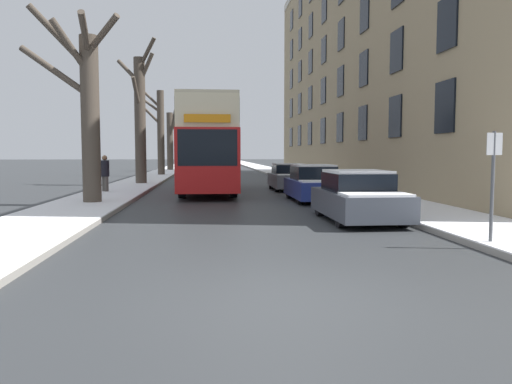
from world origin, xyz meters
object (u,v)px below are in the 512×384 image
object	(u,v)px
bare_tree_left_2	(160,130)
bare_tree_left_3	(171,138)
bare_tree_left_0	(87,108)
street_sign_post	(493,182)
bare_tree_left_1	(140,116)
pedestrian_left_sidewalk	(105,173)
parked_car_1	(314,184)
double_decker_bus	(208,142)
parked_car_0	(358,198)
oncoming_van	(196,161)
parked_car_2	(289,178)

from	to	relation	value
bare_tree_left_2	bare_tree_left_3	distance (m)	12.52
bare_tree_left_0	street_sign_post	size ratio (longest dim) A/B	2.96
bare_tree_left_1	pedestrian_left_sidewalk	size ratio (longest dim) A/B	4.70
bare_tree_left_1	parked_car_1	world-z (taller)	bare_tree_left_1
bare_tree_left_0	bare_tree_left_1	xyz separation A→B (m)	(0.31, 11.76, 0.57)
double_decker_bus	bare_tree_left_3	bearing A→B (deg)	97.51
bare_tree_left_0	double_decker_bus	distance (m)	7.73
bare_tree_left_1	parked_car_0	world-z (taller)	bare_tree_left_1
bare_tree_left_3	oncoming_van	size ratio (longest dim) A/B	1.67
pedestrian_left_sidewalk	street_sign_post	size ratio (longest dim) A/B	0.78
bare_tree_left_0	oncoming_van	world-z (taller)	bare_tree_left_0
bare_tree_left_3	pedestrian_left_sidewalk	world-z (taller)	bare_tree_left_3
parked_car_1	pedestrian_left_sidewalk	world-z (taller)	pedestrian_left_sidewalk
bare_tree_left_0	bare_tree_left_3	world-z (taller)	bare_tree_left_3
bare_tree_left_1	double_decker_bus	size ratio (longest dim) A/B	0.79
bare_tree_left_2	parked_car_2	xyz separation A→B (m)	(8.29, -16.66, -3.20)
parked_car_2	street_sign_post	bearing A→B (deg)	-85.20
parked_car_0	oncoming_van	xyz separation A→B (m)	(-5.34, 31.93, 0.58)
bare_tree_left_1	oncoming_van	distance (m)	15.86
double_decker_bus	pedestrian_left_sidewalk	world-z (taller)	double_decker_bus
pedestrian_left_sidewalk	parked_car_0	bearing A→B (deg)	-5.67
parked_car_1	pedestrian_left_sidewalk	size ratio (longest dim) A/B	2.28
bare_tree_left_3	parked_car_2	bearing A→B (deg)	-74.21
oncoming_van	pedestrian_left_sidewalk	distance (m)	22.26
bare_tree_left_1	bare_tree_left_2	xyz separation A→B (m)	(-0.03, 12.27, -0.27)
double_decker_bus	pedestrian_left_sidewalk	xyz separation A→B (m)	(-4.77, -1.19, -1.48)
parked_car_1	parked_car_2	distance (m)	6.16
parked_car_0	parked_car_2	xyz separation A→B (m)	(0.00, 12.21, -0.02)
parked_car_0	bare_tree_left_1	bearing A→B (deg)	116.45
bare_tree_left_1	street_sign_post	distance (m)	23.25
double_decker_bus	oncoming_van	size ratio (longest dim) A/B	2.23
bare_tree_left_0	bare_tree_left_3	distance (m)	36.55
bare_tree_left_1	parked_car_1	bearing A→B (deg)	-51.94
parked_car_2	double_decker_bus	bearing A→B (deg)	-166.27
bare_tree_left_0	bare_tree_left_3	bearing A→B (deg)	89.49
pedestrian_left_sidewalk	street_sign_post	distance (m)	17.74
parked_car_2	bare_tree_left_3	bearing A→B (deg)	105.79
parked_car_1	street_sign_post	xyz separation A→B (m)	(1.39, -10.42, 0.68)
bare_tree_left_2	street_sign_post	size ratio (longest dim) A/B	3.31
bare_tree_left_1	parked_car_1	xyz separation A→B (m)	(8.26, -10.55, -3.45)
street_sign_post	parked_car_2	bearing A→B (deg)	94.80
bare_tree_left_1	parked_car_1	distance (m)	13.84
parked_car_2	street_sign_post	world-z (taller)	street_sign_post
bare_tree_left_1	pedestrian_left_sidewalk	xyz separation A→B (m)	(-0.78, -6.63, -3.11)
oncoming_van	bare_tree_left_2	bearing A→B (deg)	-134.11
street_sign_post	pedestrian_left_sidewalk	bearing A→B (deg)	126.02
parked_car_1	street_sign_post	distance (m)	10.54
bare_tree_left_3	double_decker_bus	bearing A→B (deg)	-82.49
bare_tree_left_2	parked_car_0	bearing A→B (deg)	-73.97
parked_car_2	street_sign_post	distance (m)	16.66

